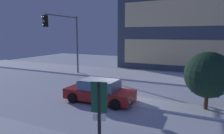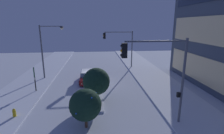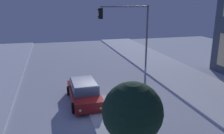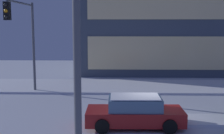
% 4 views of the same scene
% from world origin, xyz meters
% --- Properties ---
extents(ground, '(52.00, 52.00, 0.00)m').
position_xyz_m(ground, '(0.00, 0.00, 0.00)').
color(ground, silver).
extents(curb_strip_far, '(52.00, 5.20, 0.14)m').
position_xyz_m(curb_strip_far, '(0.00, 8.27, 0.07)').
color(curb_strip_far, silver).
rests_on(curb_strip_far, ground).
extents(median_strip, '(9.00, 1.80, 0.14)m').
position_xyz_m(median_strip, '(3.03, -0.11, 0.07)').
color(median_strip, silver).
rests_on(median_strip, ground).
extents(car_near, '(4.68, 2.09, 1.49)m').
position_xyz_m(car_near, '(-1.04, -0.99, 0.71)').
color(car_near, maroon).
rests_on(car_near, ground).
extents(traffic_light_corner_far_left, '(0.32, 5.10, 6.37)m').
position_xyz_m(traffic_light_corner_far_left, '(-7.94, 4.48, 4.48)').
color(traffic_light_corner_far_left, '#565960').
rests_on(traffic_light_corner_far_left, ground).
extents(decorated_tree_left_of_median, '(2.67, 2.62, 3.47)m').
position_xyz_m(decorated_tree_left_of_median, '(5.31, 0.18, 2.15)').
color(decorated_tree_left_of_median, '#473323').
rests_on(decorated_tree_left_of_median, ground).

